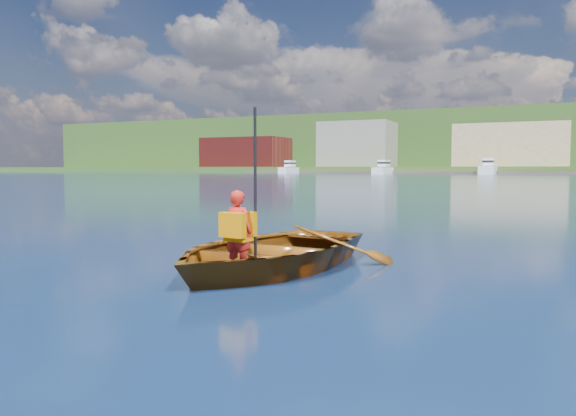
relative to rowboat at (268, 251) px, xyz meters
The scene contains 8 objects.
ground 0.71m from the rowboat, ahead, with size 600.00×600.00×0.00m.
rowboat is the anchor object (origin of this frame).
child_paddler 0.99m from the rowboat, 87.16° to the right, with size 0.40×0.37×2.02m.
shoreline 236.74m from the rowboat, 89.84° to the left, with size 400.00×140.00×22.00m.
dock 148.08m from the rowboat, 92.72° to the left, with size 159.99×12.55×0.80m.
waterfront_buildings 165.24m from the rowboat, 92.46° to the left, with size 202.00×16.00×14.00m.
marina_yachts 143.44m from the rowboat, 86.84° to the left, with size 141.85×13.03×4.29m.
hillside_trees 245.19m from the rowboat, 101.46° to the left, with size 288.71×83.40×24.14m.
Camera 1 is at (2.70, -6.77, 1.37)m, focal length 35.00 mm.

